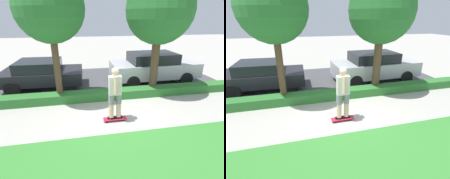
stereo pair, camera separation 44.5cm
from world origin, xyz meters
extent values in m
plane|color=#ADA89E|center=(0.00, 0.00, 0.00)|extent=(60.00, 60.00, 0.00)
cube|color=#474749|center=(0.00, 4.20, 0.00)|extent=(13.09, 5.00, 0.01)
cube|color=#2D702D|center=(0.00, 1.60, 0.19)|extent=(13.09, 0.60, 0.38)
cube|color=red|center=(-0.10, -0.26, 0.09)|extent=(0.80, 0.24, 0.02)
cylinder|color=black|center=(0.17, -0.35, 0.04)|extent=(0.08, 0.04, 0.08)
cylinder|color=black|center=(0.17, -0.17, 0.04)|extent=(0.08, 0.04, 0.08)
cylinder|color=black|center=(-0.37, -0.35, 0.04)|extent=(0.08, 0.04, 0.08)
cylinder|color=black|center=(-0.37, -0.17, 0.04)|extent=(0.08, 0.04, 0.08)
cube|color=black|center=(-0.23, -0.26, 0.13)|extent=(0.26, 0.09, 0.07)
cylinder|color=beige|center=(-0.23, -0.26, 0.59)|extent=(0.17, 0.17, 0.84)
cylinder|color=gray|center=(-0.23, -0.26, 0.84)|extent=(0.19, 0.19, 0.34)
cube|color=black|center=(0.03, -0.26, 0.13)|extent=(0.26, 0.09, 0.07)
cylinder|color=beige|center=(0.03, -0.26, 0.59)|extent=(0.17, 0.17, 0.84)
cylinder|color=gray|center=(0.03, -0.26, 0.84)|extent=(0.19, 0.19, 0.34)
cube|color=silver|center=(-0.10, -0.26, 1.32)|extent=(0.40, 0.22, 0.62)
cylinder|color=beige|center=(-0.10, -0.43, 1.38)|extent=(0.13, 0.13, 0.59)
cylinder|color=beige|center=(-0.10, -0.09, 1.38)|extent=(0.13, 0.13, 0.59)
sphere|color=beige|center=(-0.10, -0.26, 1.79)|extent=(0.24, 0.24, 0.24)
cylinder|color=brown|center=(-2.09, 1.75, 1.49)|extent=(0.27, 0.27, 2.98)
sphere|color=#286B2D|center=(-2.09, 1.75, 3.67)|extent=(2.52, 2.52, 2.52)
cylinder|color=brown|center=(2.17, 1.89, 1.44)|extent=(0.36, 0.36, 2.88)
sphere|color=#286B2D|center=(2.17, 1.89, 3.64)|extent=(2.77, 2.77, 2.77)
cube|color=black|center=(-3.04, 3.52, 0.64)|extent=(3.96, 2.14, 0.58)
cube|color=black|center=(-3.16, 3.52, 1.17)|extent=(2.09, 1.83, 0.48)
cylinder|color=black|center=(-1.84, 2.60, 0.35)|extent=(0.70, 0.24, 0.70)
cylinder|color=black|center=(-1.84, 4.44, 0.35)|extent=(0.70, 0.24, 0.70)
cylinder|color=black|center=(-4.25, 2.60, 0.35)|extent=(0.70, 0.24, 0.70)
cylinder|color=black|center=(-4.25, 4.44, 0.35)|extent=(0.70, 0.24, 0.70)
cube|color=#B7B7BC|center=(2.83, 3.40, 0.73)|extent=(4.72, 2.05, 0.76)
cube|color=black|center=(2.69, 3.40, 1.36)|extent=(2.47, 1.77, 0.51)
cylinder|color=black|center=(4.29, 2.50, 0.35)|extent=(0.70, 0.23, 0.70)
cylinder|color=black|center=(4.29, 4.30, 0.35)|extent=(0.70, 0.23, 0.70)
cylinder|color=black|center=(1.38, 2.50, 0.35)|extent=(0.70, 0.23, 0.70)
cylinder|color=black|center=(1.38, 4.30, 0.35)|extent=(0.70, 0.23, 0.70)
camera|label=1|loc=(-1.16, -5.39, 3.33)|focal=28.00mm
camera|label=2|loc=(-1.59, -5.30, 3.33)|focal=28.00mm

